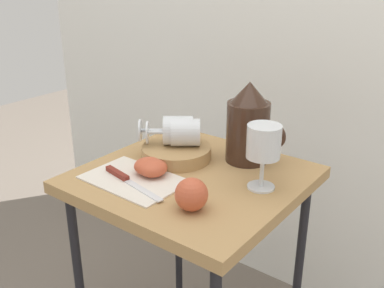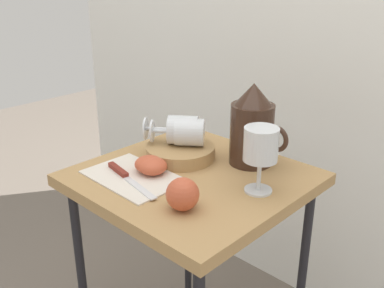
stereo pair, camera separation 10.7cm
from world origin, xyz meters
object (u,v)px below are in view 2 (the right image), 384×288
at_px(apple_half_left, 149,164).
at_px(apple_half_right, 153,166).
at_px(basket_tray, 180,152).
at_px(wine_glass_tipped_near, 188,132).
at_px(wine_glass_upright, 261,148).
at_px(table, 192,198).
at_px(pitcher, 252,132).
at_px(knife, 124,175).
at_px(wine_glass_tipped_far, 181,130).
at_px(apple_whole, 183,194).

bearing_deg(apple_half_left, apple_half_right, -8.09).
distance_m(basket_tray, wine_glass_tipped_near, 0.06).
relative_size(basket_tray, wine_glass_tipped_near, 1.21).
relative_size(wine_glass_upright, apple_half_left, 2.16).
xyz_separation_m(table, apple_half_right, (-0.07, -0.07, 0.09)).
bearing_deg(pitcher, apple_half_left, -123.46).
distance_m(basket_tray, knife, 0.18).
relative_size(pitcher, wine_glass_upright, 1.38).
distance_m(wine_glass_tipped_near, apple_half_right, 0.15).
bearing_deg(wine_glass_tipped_far, table, -32.70).
height_order(pitcher, apple_half_left, pitcher).
relative_size(apple_half_left, knife, 0.33).
bearing_deg(knife, pitcher, 59.65).
relative_size(wine_glass_upright, wine_glass_tipped_near, 1.01).
distance_m(apple_half_right, apple_whole, 0.18).
bearing_deg(wine_glass_upright, table, -167.19).
height_order(wine_glass_upright, apple_half_left, wine_glass_upright).
distance_m(table, basket_tray, 0.13).
bearing_deg(wine_glass_upright, basket_tray, 177.62).
bearing_deg(table, apple_half_right, -133.23).
xyz_separation_m(table, wine_glass_upright, (0.17, 0.04, 0.17)).
xyz_separation_m(wine_glass_tipped_near, knife, (-0.02, -0.20, -0.06)).
bearing_deg(wine_glass_upright, apple_whole, -111.22).
distance_m(basket_tray, apple_whole, 0.27).
relative_size(table, basket_tray, 3.61).
distance_m(table, wine_glass_tipped_far, 0.18).
xyz_separation_m(table, basket_tray, (-0.09, 0.05, 0.09)).
relative_size(apple_half_left, apple_half_right, 1.00).
distance_m(pitcher, wine_glass_upright, 0.16).
xyz_separation_m(pitcher, knife, (-0.17, -0.28, -0.08)).
height_order(pitcher, knife, pitcher).
bearing_deg(apple_whole, wine_glass_tipped_near, 131.74).
distance_m(apple_half_left, apple_whole, 0.20).
xyz_separation_m(basket_tray, wine_glass_tipped_far, (-0.01, 0.01, 0.06)).
relative_size(table, pitcher, 3.13).
height_order(table, basket_tray, basket_tray).
bearing_deg(wine_glass_tipped_near, basket_tray, -118.68).
xyz_separation_m(wine_glass_upright, apple_whole, (-0.07, -0.18, -0.07)).
bearing_deg(apple_half_left, apple_whole, -20.49).
bearing_deg(pitcher, apple_whole, -82.44).
bearing_deg(basket_tray, wine_glass_tipped_far, 123.77).
distance_m(wine_glass_upright, apple_half_right, 0.27).
distance_m(wine_glass_tipped_near, knife, 0.21).
relative_size(pitcher, apple_half_left, 2.99).
relative_size(pitcher, wine_glass_tipped_near, 1.40).
distance_m(basket_tray, apple_half_right, 0.12).
bearing_deg(apple_half_left, knife, -107.54).
bearing_deg(wine_glass_tipped_far, apple_half_right, -75.92).
bearing_deg(wine_glass_tipped_near, table, -40.41).
xyz_separation_m(basket_tray, apple_half_left, (0.01, -0.12, 0.01)).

